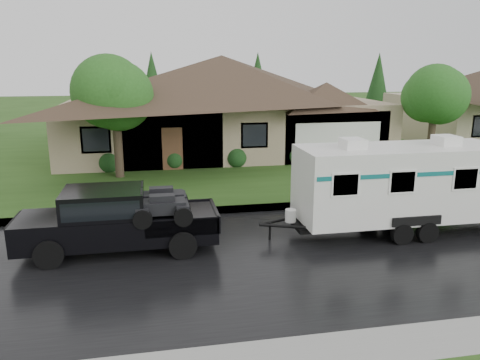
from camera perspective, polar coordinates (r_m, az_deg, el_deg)
ground at (r=15.05m, az=-1.69°, el=-6.54°), size 140.00×140.00×0.00m
road at (r=13.22m, az=-0.30°, el=-9.51°), size 140.00×8.00×0.01m
curb at (r=17.13m, az=-2.88°, el=-3.70°), size 140.00×0.50×0.15m
lawn at (r=29.47m, az=-6.31°, el=3.76°), size 140.00×26.00×0.15m
house_main at (r=28.17m, az=-1.58°, el=10.58°), size 19.44×10.80×6.90m
tree_left_green at (r=21.96m, az=-15.03°, el=10.37°), size 3.41×3.41×5.64m
tree_right_green at (r=26.79m, az=22.71°, el=9.53°), size 3.08×3.08×5.10m
shrub_row at (r=24.05m, az=-0.49°, el=2.91°), size 13.60×1.00×1.00m
pickup_truck at (r=13.87m, az=-15.03°, el=-4.50°), size 5.56×2.11×1.85m
travel_trailer at (r=15.63m, az=18.89°, el=-0.26°), size 6.86×2.41×3.08m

